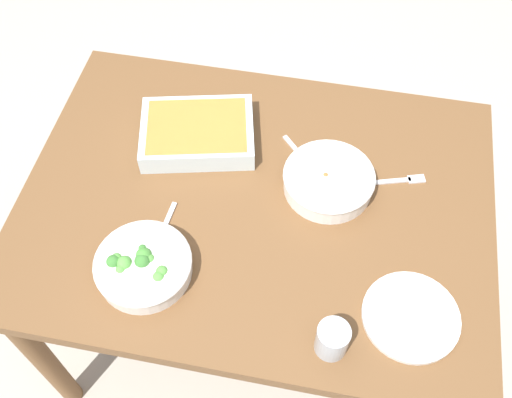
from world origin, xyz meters
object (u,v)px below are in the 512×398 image
broccoli_bowl (143,266)px  drink_cup (332,340)px  baking_dish (197,132)px  spoon_by_broccoli (159,240)px  fork_on_table (397,181)px  stew_bowl (329,180)px  side_plate (411,316)px  spoon_by_stew (308,164)px

broccoli_bowl → drink_cup: 0.46m
baking_dish → spoon_by_broccoli: bearing=-92.9°
fork_on_table → broccoli_bowl: bearing=-146.3°
baking_dish → fork_on_table: baking_dish is taller
broccoli_bowl → fork_on_table: (0.57, 0.38, -0.03)m
broccoli_bowl → spoon_by_broccoli: broccoli_bowl is taller
stew_bowl → spoon_by_broccoli: stew_bowl is taller
broccoli_bowl → side_plate: 0.62m
broccoli_bowl → spoon_by_stew: broccoli_bowl is taller
stew_bowl → baking_dish: baking_dish is taller
baking_dish → side_plate: 0.72m
broccoli_bowl → drink_cup: bearing=-12.4°
spoon_by_stew → stew_bowl: bearing=-47.1°
baking_dish → side_plate: (0.59, -0.41, -0.03)m
stew_bowl → side_plate: bearing=-54.7°
broccoli_bowl → baking_dish: 0.42m
spoon_by_stew → broccoli_bowl: bearing=-130.5°
broccoli_bowl → stew_bowl: bearing=39.6°
fork_on_table → side_plate: bearing=-82.0°
baking_dish → drink_cup: bearing=-50.4°
spoon_by_broccoli → fork_on_table: (0.56, 0.29, -0.00)m
broccoli_bowl → spoon_by_stew: bearing=49.5°
spoon_by_stew → fork_on_table: 0.23m
baking_dish → spoon_by_stew: bearing=-4.9°
stew_bowl → spoon_by_broccoli: (-0.38, -0.24, -0.03)m
drink_cup → side_plate: 0.20m
spoon_by_stew → spoon_by_broccoli: same height
drink_cup → side_plate: (0.17, 0.10, -0.03)m
drink_cup → fork_on_table: bearing=76.3°
stew_bowl → broccoli_bowl: broccoli_bowl is taller
drink_cup → spoon_by_broccoli: drink_cup is taller
drink_cup → broccoli_bowl: bearing=167.6°
broccoli_bowl → baking_dish: size_ratio=0.67×
stew_bowl → drink_cup: (0.06, -0.42, 0.01)m
side_plate → spoon_by_broccoli: bearing=172.0°
side_plate → drink_cup: bearing=-149.0°
stew_bowl → baking_dish: size_ratio=0.69×
stew_bowl → spoon_by_broccoli: size_ratio=1.33×
drink_cup → spoon_by_stew: size_ratio=0.60×
broccoli_bowl → spoon_by_broccoli: size_ratio=1.30×
drink_cup → fork_on_table: (0.12, 0.48, -0.04)m
stew_bowl → baking_dish: (-0.37, 0.09, 0.00)m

